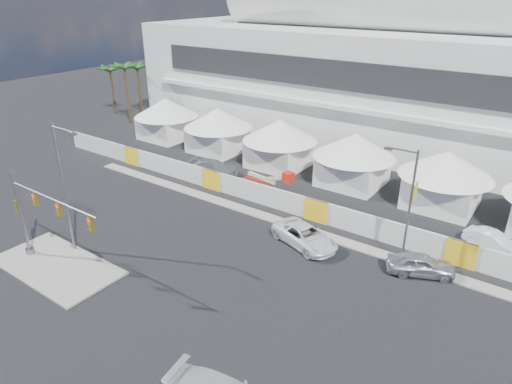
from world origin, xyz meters
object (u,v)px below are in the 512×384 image
Objects in this scene: lot_car_a at (493,241)px; lot_car_c at (214,167)px; sedan_silver at (421,264)px; streetlight_curb at (408,199)px; traffic_mast at (36,217)px; streetlight_median at (64,181)px; boom_lift at (259,185)px; pickup_curb at (305,236)px.

lot_car_a is 0.80× the size of lot_car_c.
streetlight_curb is at bearing 40.17° from sedan_silver.
traffic_mast is (1.45, -20.81, 3.18)m from lot_car_c.
streetlight_median is (-22.67, -12.46, 5.14)m from sedan_silver.
lot_car_a is 32.88m from streetlight_median.
streetlight_curb reaches higher than sedan_silver.
boom_lift is at bearing -115.23° from lot_car_c.
lot_car_a is 0.44× the size of traffic_mast.
pickup_curb is 1.35× the size of lot_car_a.
traffic_mast is at bearing 151.35° from pickup_curb.
lot_car_c is at bearing 167.26° from streetlight_curb.
lot_car_a is (3.49, 6.75, -0.10)m from sedan_silver.
boom_lift is at bearing 73.99° from traffic_mast.
streetlight_median is 1.47× the size of boom_lift.
pickup_curb is 0.58× the size of streetlight_median.
sedan_silver is 0.88× the size of lot_car_c.
sedan_silver reaches higher than lot_car_a.
streetlight_median is (-26.17, -19.21, 5.23)m from lot_car_a.
sedan_silver is 4.75m from streetlight_curb.
traffic_mast is 3.13m from streetlight_median.
lot_car_a is 34.32m from traffic_mast.
boom_lift is at bearing 72.77° from streetlight_median.
traffic_mast is 0.97× the size of streetlight_median.
streetlight_median reaches higher than traffic_mast.
streetlight_median is 18.55m from boom_lift.
streetlight_median is (1.74, -18.41, 5.16)m from lot_car_c.
sedan_silver is 0.81× the size of pickup_curb.
streetlight_curb reaches higher than lot_car_a.
boom_lift reaches higher than lot_car_a.
lot_car_c is 0.78× the size of boom_lift.
traffic_mast is (-22.97, -14.86, 3.16)m from sedan_silver.
lot_car_c is 19.20m from streetlight_median.
sedan_silver is 8.84m from pickup_curb.
pickup_curb is (-8.75, -1.30, 0.00)m from sedan_silver.
lot_car_c is at bearing 179.10° from boom_lift.
pickup_curb is 17.27m from lot_car_c.
streetlight_curb is at bearing -117.05° from lot_car_c.
sedan_silver is 0.47× the size of streetlight_median.
boom_lift is (5.58, 19.46, -3.04)m from traffic_mast.
pickup_curb reaches higher than lot_car_c.
sedan_silver is at bearing -24.84° from streetlight_curb.
streetlight_curb reaches higher than traffic_mast.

